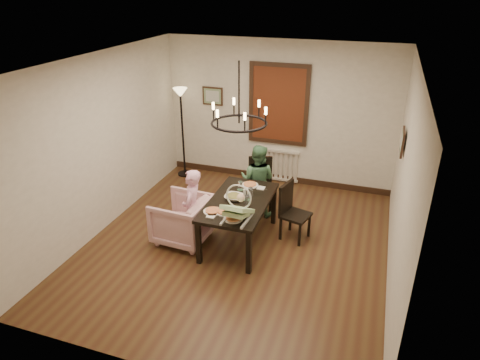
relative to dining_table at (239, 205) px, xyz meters
The scene contains 17 objects.
room_shell 0.80m from the dining_table, 91.41° to the left, with size 4.51×5.00×2.81m.
dining_table is the anchor object (origin of this frame).
chair_far 1.12m from the dining_table, 88.77° to the left, with size 0.42×0.42×0.95m, color black, non-canonical shape.
chair_right 0.91m from the dining_table, 25.33° to the left, with size 0.41×0.41×0.93m, color black, non-canonical shape.
armchair 0.93m from the dining_table, 164.85° to the right, with size 0.79×0.81×0.74m, color beige.
elderly_woman 0.72m from the dining_table, 156.10° to the right, with size 0.38×0.25×1.04m, color #ECA6C7.
seated_man 0.98m from the dining_table, 89.73° to the left, with size 0.51×0.40×1.06m, color #497C53.
baby_bouncer 0.61m from the dining_table, 73.52° to the right, with size 0.40×0.54×0.35m, color #ACD492, non-canonical shape.
salad_bowl 0.16m from the dining_table, 168.17° to the left, with size 0.33×0.33×0.08m, color white.
pizza_platter 0.41m from the dining_table, 99.29° to the right, with size 0.31×0.31×0.04m, color tan.
drinking_glass 0.23m from the dining_table, 24.66° to the right, with size 0.08×0.08×0.15m, color silver.
window_blinds 2.55m from the dining_table, 90.16° to the left, with size 1.00×0.03×1.40m, color maroon.
radiator 2.40m from the dining_table, 90.16° to the left, with size 0.92×0.12×0.62m, color silver, non-canonical shape.
picture_back 2.91m from the dining_table, 119.79° to the left, with size 0.42×0.03×0.36m, color black.
picture_right 2.55m from the dining_table, 19.95° to the left, with size 0.42×0.03×0.36m, color black.
floor_lamp 2.81m from the dining_table, 132.93° to the left, with size 0.30×0.30×1.80m, color black, non-canonical shape.
chandelier 1.31m from the dining_table, 90.00° to the right, with size 0.80×0.80×0.04m, color black.
Camera 1 is at (1.84, -5.30, 3.78)m, focal length 32.00 mm.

